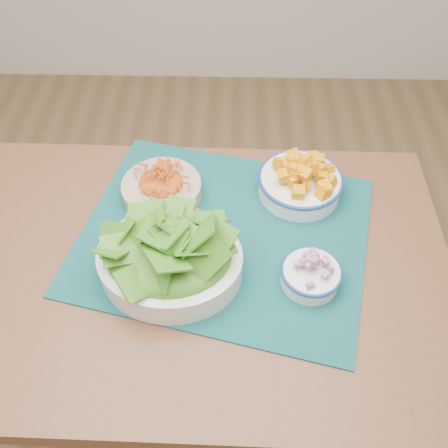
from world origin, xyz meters
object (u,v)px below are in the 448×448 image
placemat (224,234)px  onion_bowl (311,273)px  carrot_bowl (161,186)px  lettuce_bowl (169,254)px  squash_bowl (301,178)px  table (193,293)px

placemat → onion_bowl: bearing=-21.7°
carrot_bowl → lettuce_bowl: bearing=-79.2°
placemat → lettuce_bowl: lettuce_bowl is taller
squash_bowl → onion_bowl: bearing=-89.3°
carrot_bowl → onion_bowl: bearing=-35.9°
lettuce_bowl → carrot_bowl: bearing=105.9°
placemat → carrot_bowl: size_ratio=2.75×
table → squash_bowl: size_ratio=5.50×
placemat → onion_bowl: (0.17, -0.12, 0.03)m
squash_bowl → onion_bowl: 0.24m
lettuce_bowl → squash_bowl: bearing=45.6°
carrot_bowl → squash_bowl: 0.31m
squash_bowl → placemat: bearing=-143.0°
carrot_bowl → lettuce_bowl: size_ratio=0.71×
placemat → onion_bowl: 0.21m
table → onion_bowl: bearing=-10.1°
table → squash_bowl: 0.35m
carrot_bowl → placemat: bearing=-36.8°
table → lettuce_bowl: bearing=-139.2°
table → onion_bowl: (0.24, -0.05, 0.15)m
carrot_bowl → table: bearing=-67.3°
placemat → lettuce_bowl: size_ratio=1.96×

